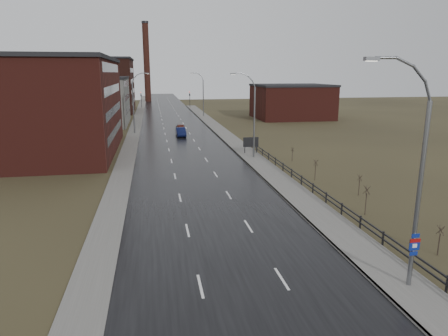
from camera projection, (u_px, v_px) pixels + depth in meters
name	position (u px, v px, depth m)	size (l,w,h in m)	color
ground	(261.00, 328.00, 18.22)	(320.00, 320.00, 0.00)	#2D2819
road	(177.00, 134.00, 75.66)	(14.00, 300.00, 0.06)	black
sidewalk_right	(254.00, 159.00, 53.18)	(3.20, 180.00, 0.18)	#595651
curb_right	(243.00, 160.00, 52.92)	(0.16, 180.00, 0.18)	slate
sidewalk_left	(133.00, 135.00, 74.25)	(2.40, 260.00, 0.12)	#595651
warehouse_near	(33.00, 106.00, 56.15)	(22.44, 28.56, 13.50)	#471914
warehouse_mid	(90.00, 101.00, 88.61)	(16.32, 20.40, 10.50)	slate
warehouse_far	(87.00, 85.00, 115.89)	(26.52, 24.48, 15.50)	#331611
building_right	(292.00, 101.00, 100.91)	(18.36, 16.32, 8.50)	#471914
smokestack	(147.00, 62.00, 157.20)	(2.70, 2.70, 30.70)	#331611
streetlight_main	(415.00, 180.00, 20.17)	(3.91, 0.29, 12.11)	slate
streetlight_right_mid	(252.00, 115.00, 52.78)	(3.36, 0.28, 11.35)	slate
streetlight_left	(135.00, 103.00, 74.91)	(3.36, 0.28, 11.35)	slate
streetlight_right_far	(202.00, 94.00, 104.48)	(3.36, 0.28, 11.35)	slate
guardrail	(316.00, 189.00, 37.34)	(0.10, 53.05, 1.10)	black
shrub_b	(439.00, 240.00, 25.19)	(0.48, 0.51, 2.01)	#382D23
shrub_c	(366.00, 199.00, 32.43)	(0.58, 0.61, 2.47)	#382D23
shrub_d	(359.00, 184.00, 37.61)	(0.48, 0.51, 2.02)	#382D23
shrub_e	(315.00, 169.00, 42.89)	(0.54, 0.57, 2.28)	#382D23
shrub_f	(292.00, 154.00, 52.29)	(0.44, 0.46, 1.84)	#382D23
billboard	(251.00, 143.00, 56.65)	(2.23, 0.17, 2.44)	black
traffic_light_left	(141.00, 94.00, 130.68)	(0.58, 2.73, 5.30)	black
traffic_light_right	(190.00, 93.00, 133.41)	(0.58, 2.73, 5.30)	black
car_near	(181.00, 132.00, 72.50)	(1.68, 4.80, 1.58)	#0A1136
car_far	(181.00, 128.00, 78.27)	(1.83, 4.54, 1.55)	#51170D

